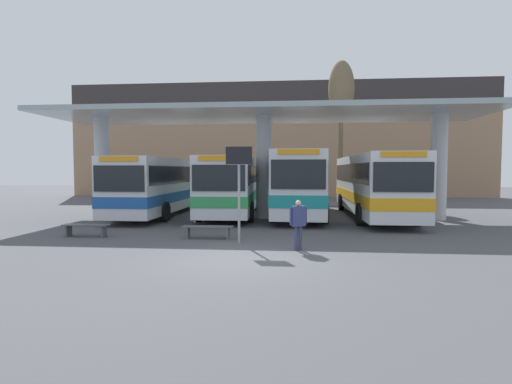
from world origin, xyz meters
TOP-DOWN VIEW (x-y plane):
  - ground_plane at (0.00, 0.00)m, footprint 100.00×100.00m
  - townhouse_backdrop at (0.00, 26.71)m, footprint 40.00×0.58m
  - station_canopy at (0.00, 9.80)m, footprint 22.58×6.30m
  - transit_bus_left_bay at (-5.88, 11.57)m, footprint 2.73×12.35m
  - transit_bus_center_bay at (-1.85, 11.00)m, footprint 3.03×10.33m
  - transit_bus_right_bay at (1.92, 11.15)m, footprint 2.99×10.97m
  - transit_bus_far_right_bay at (5.78, 10.93)m, footprint 2.80×11.98m
  - waiting_bench_near_pillar at (-1.57, 3.27)m, footprint 1.87×0.44m
  - waiting_bench_mid_platform at (-6.25, 3.27)m, footprint 1.75×0.44m
  - info_sign_platform at (-0.32, 2.51)m, footprint 0.90×0.09m
  - pedestrian_waiting at (1.69, 1.42)m, footprint 0.57×0.36m
  - poplar_tree_behind_left at (5.10, 19.82)m, footprint 1.94×1.94m
  - parked_car_street at (0.70, 24.02)m, footprint 4.56×2.05m

SIDE VIEW (x-z plane):
  - ground_plane at x=0.00m, z-range 0.00..0.00m
  - waiting_bench_mid_platform at x=-6.25m, z-range 0.11..0.57m
  - waiting_bench_near_pillar at x=-1.57m, z-range 0.12..0.58m
  - pedestrian_waiting at x=1.69m, z-range 0.17..1.74m
  - parked_car_street at x=0.70m, z-range -0.03..2.00m
  - transit_bus_left_bay at x=-5.88m, z-range 0.18..3.31m
  - transit_bus_center_bay at x=-1.85m, z-range 0.18..3.34m
  - transit_bus_far_right_bay at x=5.78m, z-range 0.19..3.45m
  - transit_bus_right_bay at x=1.92m, z-range 0.18..3.60m
  - info_sign_platform at x=-0.32m, z-range 0.69..3.99m
  - station_canopy at x=0.00m, z-range 2.01..7.54m
  - townhouse_backdrop at x=0.00m, z-range 0.86..11.62m
  - poplar_tree_behind_left at x=5.10m, z-range 2.98..13.70m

